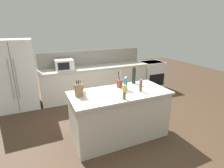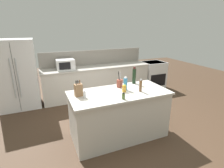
# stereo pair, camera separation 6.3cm
# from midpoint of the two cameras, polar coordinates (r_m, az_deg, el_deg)

# --- Properties ---
(ground_plane) EXTENTS (14.00, 14.00, 0.00)m
(ground_plane) POSITION_cam_midpoint_polar(r_m,az_deg,el_deg) (3.71, 2.71, -16.28)
(ground_plane) COLOR #473323
(back_counter_run) EXTENTS (3.30, 0.66, 0.94)m
(back_counter_run) POSITION_cam_midpoint_polar(r_m,az_deg,el_deg) (5.46, -4.39, 0.90)
(back_counter_run) COLOR beige
(back_counter_run) RESTS_ON ground_plane
(wall_backsplash) EXTENTS (3.26, 0.03, 0.46)m
(wall_backsplash) POSITION_cam_midpoint_polar(r_m,az_deg,el_deg) (5.58, -5.63, 8.65)
(wall_backsplash) COLOR gray
(wall_backsplash) RESTS_ON back_counter_run
(kitchen_island) EXTENTS (1.87, 0.89, 0.94)m
(kitchen_island) POSITION_cam_midpoint_polar(r_m,az_deg,el_deg) (3.47, 2.83, -9.86)
(kitchen_island) COLOR beige
(kitchen_island) RESTS_ON ground_plane
(refrigerator) EXTENTS (0.99, 0.75, 1.81)m
(refrigerator) POSITION_cam_midpoint_polar(r_m,az_deg,el_deg) (5.16, -28.34, 2.65)
(refrigerator) COLOR white
(refrigerator) RESTS_ON ground_plane
(range_oven) EXTENTS (0.76, 0.65, 0.92)m
(range_oven) POSITION_cam_midpoint_polar(r_m,az_deg,el_deg) (6.39, 13.46, 3.03)
(range_oven) COLOR white
(range_oven) RESTS_ON ground_plane
(microwave) EXTENTS (0.49, 0.39, 0.28)m
(microwave) POSITION_cam_midpoint_polar(r_m,az_deg,el_deg) (5.09, -14.62, 6.18)
(microwave) COLOR white
(microwave) RESTS_ON back_counter_run
(knife_block) EXTENTS (0.14, 0.11, 0.29)m
(knife_block) POSITION_cam_midpoint_polar(r_m,az_deg,el_deg) (3.09, -10.33, -1.92)
(knife_block) COLOR #936B47
(knife_block) RESTS_ON kitchen_island
(utensil_crock) EXTENTS (0.12, 0.12, 0.32)m
(utensil_crock) POSITION_cam_midpoint_polar(r_m,az_deg,el_deg) (3.51, 3.01, 0.31)
(utensil_crock) COLOR brown
(utensil_crock) RESTS_ON kitchen_island
(salt_shaker) EXTENTS (0.05, 0.05, 0.12)m
(salt_shaker) POSITION_cam_midpoint_polar(r_m,az_deg,el_deg) (3.02, -8.29, -3.50)
(salt_shaker) COLOR silver
(salt_shaker) RESTS_ON kitchen_island
(pepper_grinder) EXTENTS (0.05, 0.05, 0.24)m
(pepper_grinder) POSITION_cam_midpoint_polar(r_m,az_deg,el_deg) (3.31, 9.85, -0.55)
(pepper_grinder) COLOR brown
(pepper_grinder) RESTS_ON kitchen_island
(honey_jar) EXTENTS (0.08, 0.08, 0.13)m
(honey_jar) POSITION_cam_midpoint_polar(r_m,az_deg,el_deg) (3.26, 4.57, -1.52)
(honey_jar) COLOR gold
(honey_jar) RESTS_ON kitchen_island
(spice_jar_oregano) EXTENTS (0.06, 0.06, 0.11)m
(spice_jar_oregano) POSITION_cam_midpoint_polar(r_m,az_deg,el_deg) (2.95, 4.37, -3.98)
(spice_jar_oregano) COLOR #567038
(spice_jar_oregano) RESTS_ON kitchen_island
(dish_soap_bottle) EXTENTS (0.07, 0.07, 0.26)m
(dish_soap_bottle) POSITION_cam_midpoint_polar(r_m,az_deg,el_deg) (3.35, 4.95, 0.07)
(dish_soap_bottle) COLOR #3384BC
(dish_soap_bottle) RESTS_ON kitchen_island
(wine_bottle) EXTENTS (0.08, 0.08, 0.36)m
(wine_bottle) POSITION_cam_midpoint_polar(r_m,az_deg,el_deg) (3.74, 7.72, 2.69)
(wine_bottle) COLOR black
(wine_bottle) RESTS_ON kitchen_island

